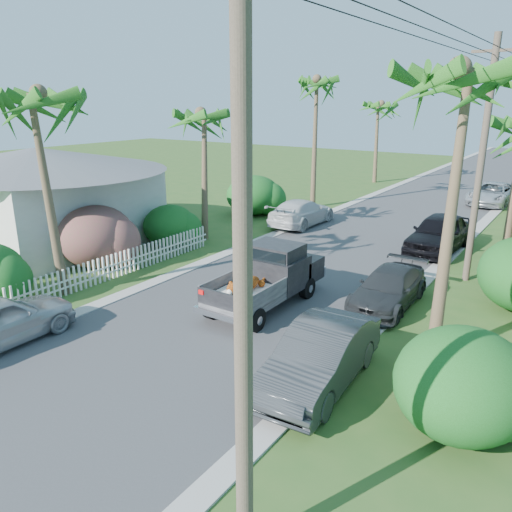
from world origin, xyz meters
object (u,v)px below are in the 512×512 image
Objects in this scene: palm_l_b at (203,114)px; palm_l_c at (317,80)px; parked_car_rm at (388,289)px; parked_car_rn at (320,357)px; pickup_truck at (271,275)px; parked_car_rf at (439,234)px; palm_l_d at (379,104)px; parked_car_lf at (302,213)px; parked_car_rd at (492,194)px; utility_pole_a at (243,276)px; palm_r_a at (468,71)px; house_left at (41,200)px; palm_l_a at (35,95)px; utility_pole_b at (481,162)px.

palm_l_c reaches higher than palm_l_b.
parked_car_rn is at bearing -87.53° from parked_car_rm.
pickup_truck is at bearing -151.66° from parked_car_rm.
parked_car_rf is 21.12m from palm_l_d.
palm_l_b reaches higher than parked_car_lf.
parked_car_rd is (-0.36, 20.79, 0.10)m from parked_car_rm.
parked_car_rn is 6.41m from utility_pole_a.
palm_r_a is (1.98, 3.02, 6.66)m from parked_car_rn.
parked_car_rd is at bearing 96.55° from palm_r_a.
palm_l_d is at bearing 105.61° from parked_car_rn.
palm_l_c is 20.19m from palm_r_a.
parked_car_rm is at bearing 130.48° from palm_r_a.
parked_car_lf is at bearing 113.96° from pickup_truck.
parked_car_lf is 0.68× the size of palm_l_b.
parked_car_lf reaches higher than parked_car_rm.
parked_car_rd is at bearing 92.03° from parked_car_rf.
pickup_truck is 1.02× the size of parked_car_lf.
palm_l_c reaches higher than utility_pole_a.
utility_pole_a is at bearing -48.47° from palm_l_b.
palm_l_c reaches higher than parked_car_rf.
house_left is 20.81m from utility_pole_a.
palm_l_d is at bearing 92.39° from palm_l_c.
palm_l_a is at bearing -106.37° from parked_car_rd.
parked_car_lf is at bearing 175.52° from parked_car_rf.
palm_l_d is (-10.10, 4.48, 5.72)m from parked_car_rd.
parked_car_lf is 0.56× the size of house_left.
house_left is (-8.84, -10.20, 1.39)m from parked_car_lf.
palm_l_b is (-10.76, 3.26, 5.52)m from parked_car_rm.
parked_car_rf is 0.56× the size of utility_pole_a.
palm_l_c is at bearing 115.80° from utility_pole_a.
palm_l_c is at bearing 151.40° from parked_car_rf.
palm_l_d is at bearing 114.57° from palm_r_a.
palm_l_a is at bearing 176.25° from parked_car_rn.
parked_car_lf is at bearing 116.94° from utility_pole_a.
parked_car_rf is at bearing 71.89° from pickup_truck.
palm_l_a is 9.24m from house_left.
palm_l_a reaches higher than parked_car_rn.
utility_pole_b is (-0.70, 7.00, -2.82)m from palm_r_a.
pickup_truck is at bearing -66.96° from palm_l_c.
utility_pole_b is (0.00, 15.00, 0.00)m from utility_pole_a.
palm_r_a is (2.70, -10.31, 6.56)m from parked_car_rf.
palm_l_a is 15.64m from utility_pole_b.
utility_pole_b is (1.28, 10.02, 3.84)m from parked_car_rn.
pickup_truck is 5.41m from parked_car_rn.
palm_l_d reaches higher than parked_car_lf.
pickup_truck reaches higher than parked_car_lf.
parked_car_rm is 13.27m from palm_l_a.
parked_car_lf is 0.65× the size of palm_l_d.
parked_car_rn is at bearing -123.16° from palm_r_a.
utility_pole_b is at bearing -37.81° from palm_l_c.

